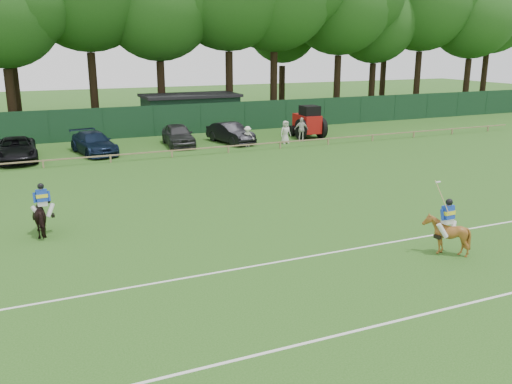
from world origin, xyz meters
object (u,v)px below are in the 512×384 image
horse_chestnut (446,235)px  suv_black (16,149)px  hatch_grey (178,135)px  spectator_left (248,137)px  spectator_mid (301,130)px  sedan_navy (94,143)px  spectator_right (286,132)px  tractor (308,123)px  horse_dark (44,216)px  utility_shed (190,111)px  estate_black (231,133)px

horse_chestnut → suv_black: bearing=-64.2°
horse_chestnut → hatch_grey: hatch_grey is taller
spectator_left → spectator_mid: (4.67, 0.44, 0.17)m
horse_chestnut → sedan_navy: sedan_navy is taller
suv_black → spectator_right: spectator_right is taller
tractor → horse_chestnut: bearing=-105.6°
suv_black → spectator_right: bearing=-3.8°
spectator_left → spectator_right: bearing=17.1°
horse_dark → sedan_navy: bearing=-108.5°
horse_chestnut → hatch_grey: size_ratio=0.31×
horse_chestnut → sedan_navy: bearing=-74.2°
tractor → utility_shed: bearing=131.6°
horse_chestnut → estate_black: size_ratio=0.31×
sedan_navy → spectator_mid: (15.33, -1.32, 0.18)m
horse_chestnut → sedan_navy: (-8.89, 24.04, 0.02)m
spectator_mid → tractor: size_ratio=0.59×
utility_shed → spectator_left: bearing=-83.9°
spectator_mid → spectator_right: bearing=-154.9°
spectator_left → tractor: 6.25m
horse_dark → hatch_grey: 19.60m
estate_black → spectator_left: size_ratio=3.07×
estate_black → spectator_left: 2.07m
hatch_grey → spectator_right: spectator_right is taller
spectator_left → utility_shed: (-1.11, 10.42, 0.79)m
sedan_navy → spectator_mid: size_ratio=2.78×
sedan_navy → tractor: 16.65m
sedan_navy → spectator_mid: 15.38m
horse_dark → spectator_left: 20.50m
spectator_left → tractor: bearing=31.5°
utility_shed → tractor: bearing=-50.7°
estate_black → horse_dark: bearing=-143.8°
horse_chestnut → utility_shed: (0.65, 32.70, 0.82)m
spectator_left → utility_shed: utility_shed is taller
spectator_right → utility_shed: size_ratio=0.21×
estate_black → tractor: (6.54, -0.24, 0.46)m
horse_dark → spectator_right: (17.85, 14.41, 0.13)m
horse_chestnut → suv_black: (-13.78, 23.62, 0.02)m
horse_dark → horse_chestnut: 15.19m
estate_black → hatch_grey: bearing=160.4°
suv_black → tractor: size_ratio=1.71×
spectator_mid → utility_shed: size_ratio=0.22×
estate_black → tractor: bearing=-15.0°
suv_black → tractor: 21.54m
suv_black → estate_black: size_ratio=1.17×
spectator_left → sedan_navy: bearing=-174.2°
horse_chestnut → tractor: tractor is taller
spectator_left → spectator_right: 3.16m
horse_chestnut → tractor: (7.75, 24.03, 0.50)m
estate_black → utility_shed: size_ratio=0.55×
spectator_left → spectator_right: (3.16, 0.11, 0.11)m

